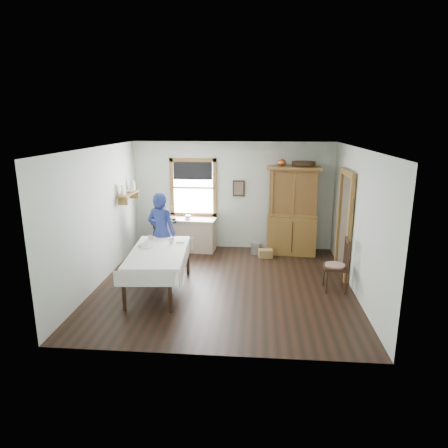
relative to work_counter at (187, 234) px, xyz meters
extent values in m
cube|color=black|center=(1.13, -2.14, -0.41)|extent=(5.00, 5.00, 0.01)
cube|color=beige|center=(1.13, -2.14, 2.28)|extent=(5.00, 5.00, 0.01)
cube|color=silver|center=(1.13, 0.36, 0.94)|extent=(5.00, 0.01, 2.70)
cube|color=silver|center=(1.13, -4.64, 0.94)|extent=(5.00, 0.01, 2.70)
cube|color=silver|center=(-1.37, -2.14, 0.94)|extent=(0.01, 5.00, 2.70)
cube|color=silver|center=(3.63, -2.14, 0.94)|extent=(0.01, 5.00, 2.70)
cube|color=white|center=(0.13, 0.34, 1.14)|extent=(1.00, 0.02, 1.30)
cube|color=olive|center=(0.13, 0.32, 1.83)|extent=(1.18, 0.06, 0.09)
cube|color=olive|center=(0.13, 0.32, 0.44)|extent=(1.18, 0.06, 0.09)
cube|color=olive|center=(-0.42, 0.32, 1.14)|extent=(0.09, 0.06, 1.48)
cube|color=olive|center=(0.67, 0.32, 1.14)|extent=(0.09, 0.06, 1.48)
cube|color=black|center=(0.13, 0.30, 1.57)|extent=(0.98, 0.03, 0.44)
cube|color=#4F4638|center=(3.60, -1.29, 0.64)|extent=(0.03, 0.90, 2.10)
cube|color=olive|center=(3.57, -1.80, 0.64)|extent=(0.08, 0.12, 2.10)
cube|color=olive|center=(3.57, -0.78, 0.64)|extent=(0.08, 0.12, 2.10)
cube|color=olive|center=(3.57, -1.29, 1.75)|extent=(0.08, 1.14, 0.12)
cube|color=olive|center=(-1.24, -0.64, 1.14)|extent=(0.24, 1.00, 0.04)
cube|color=olive|center=(-1.24, -1.04, 1.04)|extent=(0.22, 0.03, 0.18)
cube|color=olive|center=(-1.24, -0.24, 1.04)|extent=(0.22, 0.03, 0.18)
cube|color=#C7AD8A|center=(-1.24, -0.94, 1.27)|extent=(0.03, 0.22, 0.24)
cylinder|color=silver|center=(-1.24, -0.29, 1.27)|extent=(0.12, 0.12, 0.22)
cube|color=#372113|center=(1.28, 0.32, 1.14)|extent=(0.30, 0.04, 0.40)
torus|color=black|center=(3.58, -1.84, 1.31)|extent=(0.01, 0.27, 0.27)
cube|color=#C7AD8A|center=(0.00, 0.00, 0.00)|extent=(1.48, 0.66, 0.82)
cube|color=olive|center=(2.60, -0.02, 0.66)|extent=(1.31, 0.70, 2.15)
cube|color=white|center=(-0.10, -2.52, -0.01)|extent=(1.22, 2.09, 0.81)
cube|color=#372113|center=(3.26, -2.22, 0.11)|extent=(0.52, 0.52, 1.05)
cube|color=#9CA0A5|center=(1.75, -0.15, -0.26)|extent=(0.34, 0.34, 0.30)
cube|color=olive|center=(1.97, -0.40, -0.32)|extent=(0.36, 0.27, 0.19)
imported|color=navy|center=(-0.28, -1.52, 0.40)|extent=(0.67, 0.53, 1.62)
imported|color=black|center=(-0.56, -0.32, 0.29)|extent=(0.78, 0.66, 1.40)
imported|color=silver|center=(-0.46, -1.77, 0.44)|extent=(0.12, 0.12, 0.09)
imported|color=silver|center=(0.05, -2.05, 0.44)|extent=(0.13, 0.13, 0.10)
imported|color=silver|center=(-0.46, -2.31, 0.42)|extent=(0.25, 0.25, 0.05)
imported|color=brown|center=(-0.56, 0.09, 0.42)|extent=(0.24, 0.27, 0.02)
imported|color=silver|center=(-0.53, 0.00, 0.44)|extent=(0.20, 0.20, 0.06)
imported|color=silver|center=(-1.24, -0.59, 1.18)|extent=(0.22, 0.22, 0.05)
camera|label=1|loc=(1.75, -9.56, 2.76)|focal=32.00mm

